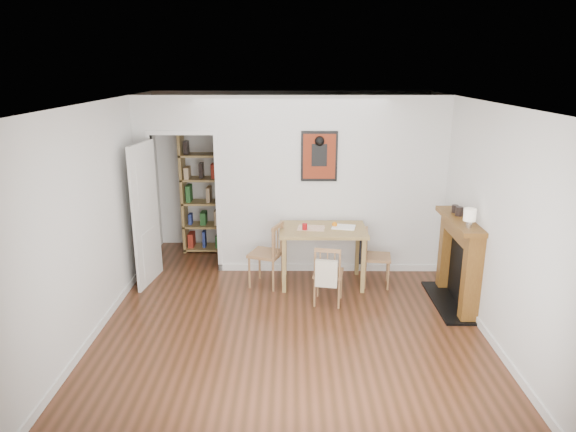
{
  "coord_description": "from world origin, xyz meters",
  "views": [
    {
      "loc": [
        0.01,
        -5.89,
        2.99
      ],
      "look_at": [
        -0.04,
        0.6,
        1.08
      ],
      "focal_mm": 32.0,
      "sensor_mm": 36.0,
      "label": 1
    }
  ],
  "objects_px": {
    "dining_table": "(323,235)",
    "ceramic_jar_a": "(459,211)",
    "chair_front": "(328,274)",
    "chair_left": "(266,254)",
    "bookshelf": "(209,191)",
    "ceramic_jar_b": "(455,209)",
    "chair_right": "(376,257)",
    "notebook": "(344,227)",
    "mantel_lamp": "(470,216)",
    "red_glass": "(305,227)",
    "orange_fruit": "(335,224)",
    "fireplace": "(460,259)"
  },
  "relations": [
    {
      "from": "ceramic_jar_b",
      "to": "dining_table",
      "type": "bearing_deg",
      "value": 167.25
    },
    {
      "from": "dining_table",
      "to": "notebook",
      "type": "distance_m",
      "value": 0.31
    },
    {
      "from": "chair_right",
      "to": "mantel_lamp",
      "type": "bearing_deg",
      "value": -46.29
    },
    {
      "from": "chair_front",
      "to": "bookshelf",
      "type": "relative_size",
      "value": 0.39
    },
    {
      "from": "dining_table",
      "to": "chair_front",
      "type": "distance_m",
      "value": 0.71
    },
    {
      "from": "red_glass",
      "to": "ceramic_jar_b",
      "type": "distance_m",
      "value": 1.99
    },
    {
      "from": "bookshelf",
      "to": "red_glass",
      "type": "distance_m",
      "value": 2.1
    },
    {
      "from": "chair_left",
      "to": "mantel_lamp",
      "type": "height_order",
      "value": "mantel_lamp"
    },
    {
      "from": "chair_right",
      "to": "chair_front",
      "type": "height_order",
      "value": "chair_right"
    },
    {
      "from": "orange_fruit",
      "to": "chair_right",
      "type": "bearing_deg",
      "value": -12.41
    },
    {
      "from": "bookshelf",
      "to": "fireplace",
      "type": "distance_m",
      "value": 4.05
    },
    {
      "from": "fireplace",
      "to": "ceramic_jar_a",
      "type": "bearing_deg",
      "value": 102.55
    },
    {
      "from": "chair_front",
      "to": "ceramic_jar_b",
      "type": "height_order",
      "value": "ceramic_jar_b"
    },
    {
      "from": "notebook",
      "to": "dining_table",
      "type": "bearing_deg",
      "value": -171.96
    },
    {
      "from": "chair_left",
      "to": "chair_front",
      "type": "relative_size",
      "value": 1.14
    },
    {
      "from": "chair_right",
      "to": "dining_table",
      "type": "bearing_deg",
      "value": 175.56
    },
    {
      "from": "orange_fruit",
      "to": "ceramic_jar_b",
      "type": "xyz_separation_m",
      "value": [
        1.51,
        -0.45,
        0.36
      ]
    },
    {
      "from": "dining_table",
      "to": "ceramic_jar_a",
      "type": "xyz_separation_m",
      "value": [
        1.69,
        -0.52,
        0.5
      ]
    },
    {
      "from": "fireplace",
      "to": "ceramic_jar_a",
      "type": "height_order",
      "value": "ceramic_jar_a"
    },
    {
      "from": "chair_left",
      "to": "fireplace",
      "type": "height_order",
      "value": "fireplace"
    },
    {
      "from": "red_glass",
      "to": "ceramic_jar_a",
      "type": "xyz_separation_m",
      "value": [
        1.94,
        -0.45,
        0.35
      ]
    },
    {
      "from": "chair_right",
      "to": "fireplace",
      "type": "height_order",
      "value": "fireplace"
    },
    {
      "from": "dining_table",
      "to": "chair_right",
      "type": "distance_m",
      "value": 0.8
    },
    {
      "from": "dining_table",
      "to": "ceramic_jar_a",
      "type": "height_order",
      "value": "ceramic_jar_a"
    },
    {
      "from": "fireplace",
      "to": "dining_table",
      "type": "bearing_deg",
      "value": 159.58
    },
    {
      "from": "chair_front",
      "to": "fireplace",
      "type": "bearing_deg",
      "value": 0.1
    },
    {
      "from": "red_glass",
      "to": "orange_fruit",
      "type": "bearing_deg",
      "value": 18.25
    },
    {
      "from": "ceramic_jar_b",
      "to": "bookshelf",
      "type": "bearing_deg",
      "value": 153.44
    },
    {
      "from": "chair_front",
      "to": "ceramic_jar_a",
      "type": "height_order",
      "value": "ceramic_jar_a"
    },
    {
      "from": "notebook",
      "to": "chair_front",
      "type": "bearing_deg",
      "value": -110.22
    },
    {
      "from": "dining_table",
      "to": "orange_fruit",
      "type": "height_order",
      "value": "orange_fruit"
    },
    {
      "from": "chair_right",
      "to": "orange_fruit",
      "type": "distance_m",
      "value": 0.73
    },
    {
      "from": "ceramic_jar_a",
      "to": "ceramic_jar_b",
      "type": "relative_size",
      "value": 1.12
    },
    {
      "from": "dining_table",
      "to": "bookshelf",
      "type": "distance_m",
      "value": 2.26
    },
    {
      "from": "bookshelf",
      "to": "orange_fruit",
      "type": "bearing_deg",
      "value": -33.3
    },
    {
      "from": "chair_front",
      "to": "orange_fruit",
      "type": "xyz_separation_m",
      "value": [
        0.13,
        0.71,
        0.45
      ]
    },
    {
      "from": "bookshelf",
      "to": "notebook",
      "type": "xyz_separation_m",
      "value": [
        2.08,
        -1.31,
        -0.2
      ]
    },
    {
      "from": "dining_table",
      "to": "ceramic_jar_b",
      "type": "xyz_separation_m",
      "value": [
        1.68,
        -0.38,
        0.49
      ]
    },
    {
      "from": "mantel_lamp",
      "to": "fireplace",
      "type": "bearing_deg",
      "value": 80.43
    },
    {
      "from": "chair_left",
      "to": "ceramic_jar_b",
      "type": "distance_m",
      "value": 2.6
    },
    {
      "from": "red_glass",
      "to": "ceramic_jar_a",
      "type": "relative_size",
      "value": 0.81
    },
    {
      "from": "chair_front",
      "to": "chair_left",
      "type": "bearing_deg",
      "value": 145.92
    },
    {
      "from": "orange_fruit",
      "to": "mantel_lamp",
      "type": "height_order",
      "value": "mantel_lamp"
    },
    {
      "from": "notebook",
      "to": "ceramic_jar_a",
      "type": "bearing_deg",
      "value": -22.02
    },
    {
      "from": "dining_table",
      "to": "fireplace",
      "type": "height_order",
      "value": "fireplace"
    },
    {
      "from": "dining_table",
      "to": "orange_fruit",
      "type": "relative_size",
      "value": 16.53
    },
    {
      "from": "mantel_lamp",
      "to": "ceramic_jar_a",
      "type": "distance_m",
      "value": 0.49
    },
    {
      "from": "chair_right",
      "to": "chair_left",
      "type": "bearing_deg",
      "value": -179.25
    },
    {
      "from": "chair_left",
      "to": "bookshelf",
      "type": "relative_size",
      "value": 0.44
    },
    {
      "from": "notebook",
      "to": "ceramic_jar_a",
      "type": "xyz_separation_m",
      "value": [
        1.4,
        -0.57,
        0.39
      ]
    }
  ]
}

